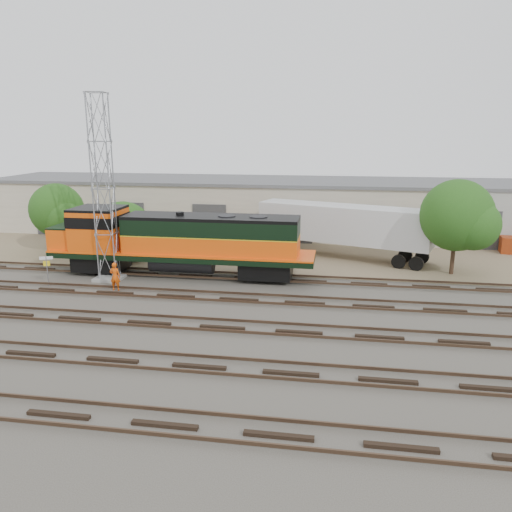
# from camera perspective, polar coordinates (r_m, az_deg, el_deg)

# --- Properties ---
(ground) EXTENTS (140.00, 140.00, 0.00)m
(ground) POSITION_cam_1_polar(r_m,az_deg,el_deg) (29.08, -2.54, -6.07)
(ground) COLOR #47423A
(ground) RESTS_ON ground
(dirt_strip) EXTENTS (80.00, 16.00, 0.02)m
(dirt_strip) POSITION_cam_1_polar(r_m,az_deg,el_deg) (43.27, 1.47, 0.74)
(dirt_strip) COLOR #726047
(dirt_strip) RESTS_ON ground
(tracks) EXTENTS (80.00, 20.40, 0.28)m
(tracks) POSITION_cam_1_polar(r_m,az_deg,el_deg) (26.33, -3.87, -8.13)
(tracks) COLOR black
(tracks) RESTS_ON ground
(warehouse) EXTENTS (58.40, 10.40, 5.30)m
(warehouse) POSITION_cam_1_polar(r_m,az_deg,el_deg) (50.54, 2.76, 5.73)
(warehouse) COLOR beige
(warehouse) RESTS_ON ground
(locomotive) EXTENTS (18.74, 3.29, 4.50)m
(locomotive) POSITION_cam_1_polar(r_m,az_deg,el_deg) (35.29, -9.09, 1.73)
(locomotive) COLOR black
(locomotive) RESTS_ON tracks
(signal_tower) EXTENTS (1.83, 1.83, 12.41)m
(signal_tower) POSITION_cam_1_polar(r_m,az_deg,el_deg) (35.00, -17.03, 6.99)
(signal_tower) COLOR gray
(signal_tower) RESTS_ON ground
(sign_post) EXTENTS (0.80, 0.34, 2.07)m
(sign_post) POSITION_cam_1_polar(r_m,az_deg,el_deg) (35.57, -22.80, -0.96)
(sign_post) COLOR gray
(sign_post) RESTS_ON ground
(worker) EXTENTS (0.70, 0.48, 1.86)m
(worker) POSITION_cam_1_polar(r_m,az_deg,el_deg) (33.35, -15.80, -2.26)
(worker) COLOR #E04E0C
(worker) RESTS_ON ground
(semi_trailer) EXTENTS (14.00, 7.11, 4.26)m
(semi_trailer) POSITION_cam_1_polar(r_m,az_deg,el_deg) (40.49, 10.38, 3.44)
(semi_trailer) COLOR silver
(semi_trailer) RESTS_ON ground
(dumpster_red) EXTENTS (1.66, 1.57, 1.40)m
(dumpster_red) POSITION_cam_1_polar(r_m,az_deg,el_deg) (47.02, 27.03, 1.12)
(dumpster_red) COLOR #912F0F
(dumpster_red) RESTS_ON ground
(tree_west) EXTENTS (4.66, 4.44, 5.81)m
(tree_west) POSITION_cam_1_polar(r_m,az_deg,el_deg) (44.88, -21.66, 4.73)
(tree_west) COLOR #382619
(tree_west) RESTS_ON ground
(tree_mid) EXTENTS (5.08, 4.84, 4.84)m
(tree_mid) POSITION_cam_1_polar(r_m,az_deg,el_deg) (41.45, -14.71, 2.51)
(tree_mid) COLOR #382619
(tree_mid) RESTS_ON ground
(tree_east) EXTENTS (5.29, 5.04, 6.80)m
(tree_east) POSITION_cam_1_polar(r_m,az_deg,el_deg) (37.60, 22.39, 4.07)
(tree_east) COLOR #382619
(tree_east) RESTS_ON ground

